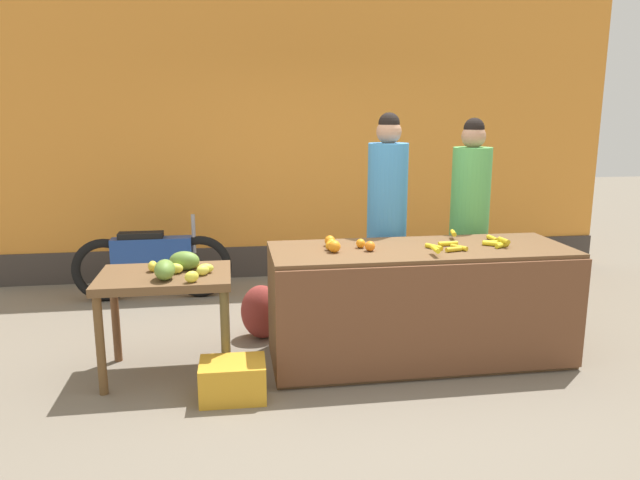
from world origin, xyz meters
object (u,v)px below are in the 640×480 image
parked_motorcycle (152,261)px  vendor_woman_blue_shirt (387,223)px  vendor_woman_green_shirt (469,222)px  produce_crate (233,380)px  produce_sack (262,312)px

parked_motorcycle → vendor_woman_blue_shirt: bearing=-29.4°
vendor_woman_green_shirt → produce_crate: (-2.12, -1.19, -0.80)m
vendor_woman_blue_shirt → parked_motorcycle: bearing=150.6°
vendor_woman_blue_shirt → vendor_woman_green_shirt: size_ratio=1.02×
vendor_woman_green_shirt → parked_motorcycle: vendor_woman_green_shirt is taller
vendor_woman_blue_shirt → parked_motorcycle: vendor_woman_blue_shirt is taller
parked_motorcycle → produce_sack: 1.64m
vendor_woman_blue_shirt → produce_crate: size_ratio=4.30×
parked_motorcycle → produce_sack: parked_motorcycle is taller
vendor_woman_green_shirt → parked_motorcycle: (-2.90, 1.14, -0.53)m
parked_motorcycle → produce_sack: bearing=-50.3°
vendor_woman_green_shirt → parked_motorcycle: size_ratio=1.15×
vendor_woman_blue_shirt → parked_motorcycle: size_ratio=1.18×
vendor_woman_blue_shirt → produce_sack: size_ratio=4.09×
vendor_woman_blue_shirt → vendor_woman_green_shirt: 0.77m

